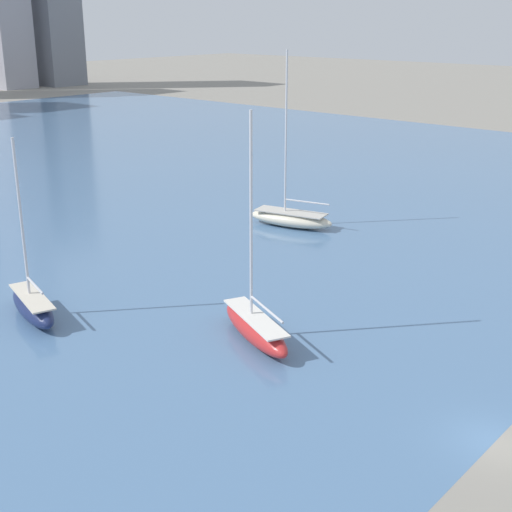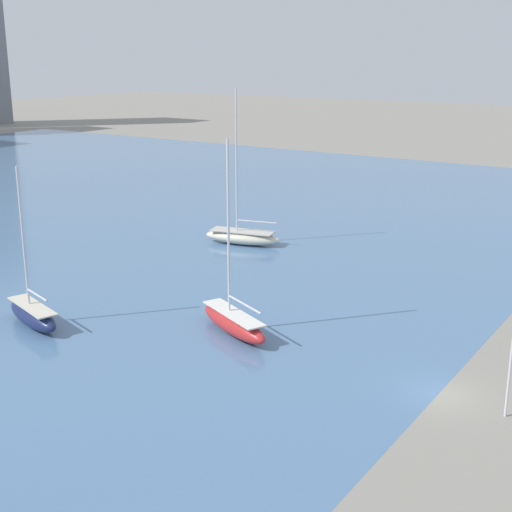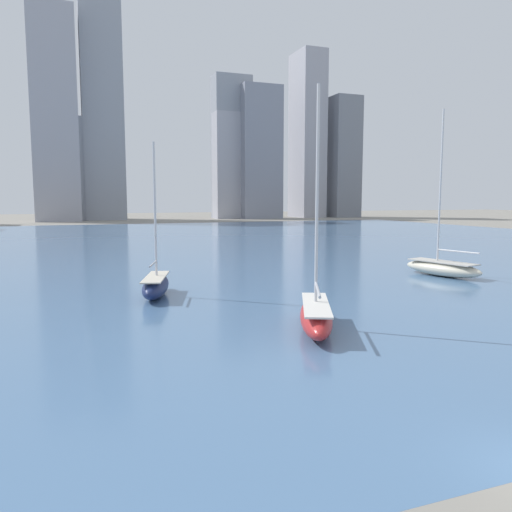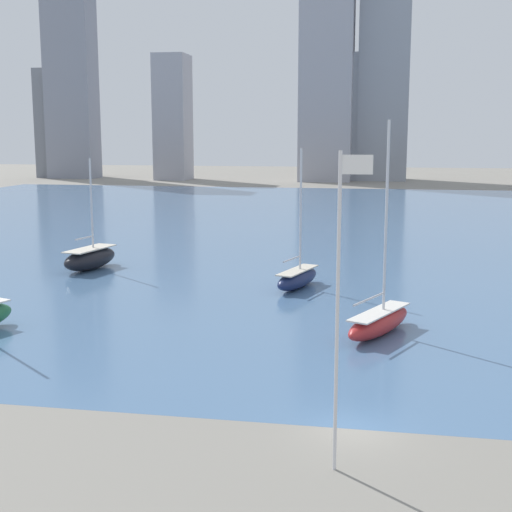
# 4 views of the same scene
# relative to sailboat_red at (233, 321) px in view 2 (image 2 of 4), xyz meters

# --- Properties ---
(ground_plane) EXTENTS (500.00, 500.00, 0.00)m
(ground_plane) POSITION_rel_sailboat_red_xyz_m (-0.97, -15.44, -0.93)
(ground_plane) COLOR gray
(sailboat_red) EXTENTS (4.96, 8.00, 13.72)m
(sailboat_red) POSITION_rel_sailboat_red_xyz_m (0.00, 0.00, 0.00)
(sailboat_red) COLOR #B72828
(sailboat_red) RESTS_ON harbor_water
(sailboat_navy) EXTENTS (3.76, 7.25, 11.67)m
(sailboat_navy) POSITION_rel_sailboat_red_xyz_m (-6.89, 13.06, -0.02)
(sailboat_navy) COLOR #19234C
(sailboat_navy) RESTS_ON harbor_water
(sailboat_cream) EXTENTS (4.33, 8.53, 15.85)m
(sailboat_cream) POSITION_rel_sailboat_red_xyz_m (20.68, 13.57, -0.06)
(sailboat_cream) COLOR beige
(sailboat_cream) RESTS_ON harbor_water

